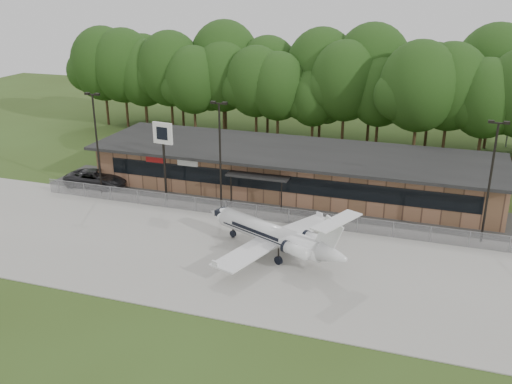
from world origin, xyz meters
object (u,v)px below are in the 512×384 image
(business_jet, at_px, (275,236))
(pole_sign, at_px, (163,142))
(suv, at_px, (96,179))
(terminal, at_px, (293,169))

(business_jet, xyz_separation_m, pole_sign, (-13.50, 7.96, 4.29))
(business_jet, distance_m, pole_sign, 16.24)
(business_jet, distance_m, suv, 24.14)
(business_jet, relative_size, suv, 2.13)
(business_jet, bearing_deg, terminal, 124.00)
(business_jet, bearing_deg, pole_sign, 173.68)
(terminal, distance_m, business_jet, 15.33)
(suv, distance_m, pole_sign, 10.23)
(terminal, distance_m, suv, 20.56)
(terminal, bearing_deg, pole_sign, -146.74)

